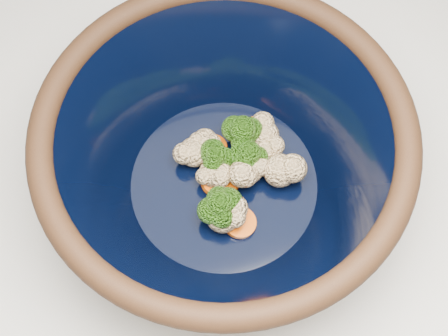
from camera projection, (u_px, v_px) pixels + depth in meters
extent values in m
cube|color=silver|center=(205.00, 299.00, 1.07)|extent=(1.20, 1.20, 0.90)
cylinder|color=black|center=(224.00, 193.00, 0.66)|extent=(0.21, 0.21, 0.01)
torus|color=black|center=(224.00, 134.00, 0.54)|extent=(0.34, 0.34, 0.02)
cylinder|color=black|center=(224.00, 184.00, 0.64)|extent=(0.19, 0.19, 0.00)
cylinder|color=#608442|center=(220.00, 214.00, 0.61)|extent=(0.01, 0.01, 0.02)
ellipsoid|color=#3A7115|center=(219.00, 205.00, 0.59)|extent=(0.04, 0.04, 0.03)
cylinder|color=#608442|center=(217.00, 165.00, 0.64)|extent=(0.01, 0.01, 0.02)
ellipsoid|color=#3A7115|center=(216.00, 156.00, 0.62)|extent=(0.03, 0.03, 0.03)
cylinder|color=#608442|center=(249.00, 163.00, 0.64)|extent=(0.01, 0.01, 0.02)
ellipsoid|color=#3A7115|center=(249.00, 154.00, 0.62)|extent=(0.04, 0.04, 0.03)
cylinder|color=#608442|center=(242.00, 141.00, 0.65)|extent=(0.01, 0.01, 0.02)
ellipsoid|color=#3A7115|center=(243.00, 130.00, 0.62)|extent=(0.04, 0.04, 0.04)
sphere|color=beige|center=(248.00, 168.00, 0.62)|extent=(0.03, 0.03, 0.03)
sphere|color=beige|center=(213.00, 173.00, 0.62)|extent=(0.03, 0.03, 0.03)
sphere|color=beige|center=(266.00, 151.00, 0.64)|extent=(0.03, 0.03, 0.03)
sphere|color=beige|center=(280.00, 171.00, 0.62)|extent=(0.03, 0.03, 0.03)
sphere|color=beige|center=(194.00, 152.00, 0.63)|extent=(0.03, 0.03, 0.03)
sphere|color=beige|center=(264.00, 135.00, 0.64)|extent=(0.03, 0.03, 0.03)
sphere|color=beige|center=(223.00, 216.00, 0.60)|extent=(0.03, 0.03, 0.03)
sphere|color=beige|center=(205.00, 141.00, 0.64)|extent=(0.03, 0.03, 0.03)
cylinder|color=#DB5909|center=(225.00, 182.00, 0.63)|extent=(0.03, 0.03, 0.01)
cylinder|color=#DB5909|center=(246.00, 164.00, 0.64)|extent=(0.03, 0.03, 0.01)
cylinder|color=#DB5909|center=(258.00, 129.00, 0.66)|extent=(0.03, 0.03, 0.01)
cylinder|color=#DB5909|center=(215.00, 183.00, 0.63)|extent=(0.03, 0.03, 0.01)
cylinder|color=#DB5909|center=(214.00, 175.00, 0.63)|extent=(0.03, 0.03, 0.01)
cylinder|color=#DB5909|center=(215.00, 147.00, 0.65)|extent=(0.03, 0.03, 0.01)
cylinder|color=#DB5909|center=(240.00, 222.00, 0.61)|extent=(0.03, 0.03, 0.01)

